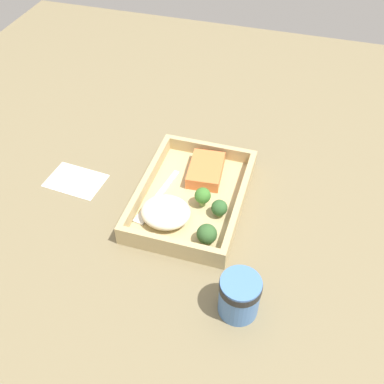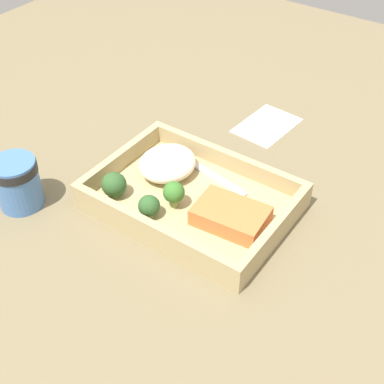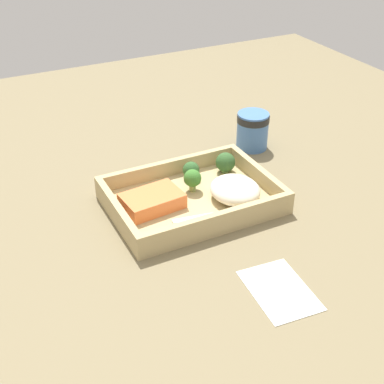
{
  "view_description": "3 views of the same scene",
  "coord_description": "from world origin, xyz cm",
  "views": [
    {
      "loc": [
        59.67,
        17.8,
        65.33
      ],
      "look_at": [
        0.0,
        0.0,
        2.7
      ],
      "focal_mm": 42.0,
      "sensor_mm": 36.0,
      "label": 1
    },
    {
      "loc": [
        -33.78,
        48.22,
        53.48
      ],
      "look_at": [
        0.0,
        0.0,
        2.7
      ],
      "focal_mm": 50.0,
      "sensor_mm": 36.0,
      "label": 2
    },
    {
      "loc": [
        -35.2,
        -70.17,
        52.23
      ],
      "look_at": [
        0.0,
        0.0,
        2.7
      ],
      "focal_mm": 50.0,
      "sensor_mm": 36.0,
      "label": 3
    }
  ],
  "objects": [
    {
      "name": "ground_plane",
      "position": [
        0.0,
        0.0,
        -1.0
      ],
      "size": [
        160.0,
        160.0,
        2.0
      ],
      "primitive_type": "cube",
      "color": "#76694A"
    },
    {
      "name": "takeout_tray",
      "position": [
        0.0,
        0.0,
        0.6
      ],
      "size": [
        28.58,
        20.42,
        1.2
      ],
      "primitive_type": "cube",
      "color": "tan",
      "rests_on": "ground_plane"
    },
    {
      "name": "tray_rim",
      "position": [
        0.0,
        0.0,
        2.68
      ],
      "size": [
        28.58,
        20.42,
        2.96
      ],
      "color": "tan",
      "rests_on": "takeout_tray"
    },
    {
      "name": "salmon_fillet",
      "position": [
        -7.17,
        0.85,
        2.48
      ],
      "size": [
        10.55,
        7.6,
        2.57
      ],
      "primitive_type": "cube",
      "rotation": [
        0.0,
        0.0,
        0.09
      ],
      "color": "orange",
      "rests_on": "takeout_tray"
    },
    {
      "name": "mashed_potatoes",
      "position": [
        6.81,
        -3.13,
        3.01
      ],
      "size": [
        8.55,
        9.46,
        3.62
      ],
      "primitive_type": "ellipsoid",
      "color": "beige",
      "rests_on": "takeout_tray"
    },
    {
      "name": "broccoli_floret_1",
      "position": [
        9.95,
        5.73,
        3.24
      ],
      "size": [
        3.73,
        3.73,
        3.97
      ],
      "color": "#7EA458",
      "rests_on": "takeout_tray"
    },
    {
      "name": "broccoli_floret_2",
      "position": [
        2.96,
        6.29,
        3.06
      ],
      "size": [
        3.13,
        3.13,
        3.49
      ],
      "color": "#88A463",
      "rests_on": "takeout_tray"
    },
    {
      "name": "broccoli_floret_3",
      "position": [
        1.38,
        2.55,
        3.67
      ],
      "size": [
        3.17,
        3.17,
        4.18
      ],
      "color": "#819953",
      "rests_on": "takeout_tray"
    },
    {
      "name": "fork",
      "position": [
        2.96,
        -6.62,
        1.42
      ],
      "size": [
        15.85,
        4.3,
        0.44
      ],
      "color": "silver",
      "rests_on": "takeout_tray"
    },
    {
      "name": "paper_cup",
      "position": [
        21.1,
        14.05,
        4.31
      ],
      "size": [
        6.69,
        6.69,
        7.73
      ],
      "color": "#4776B9",
      "rests_on": "ground_plane"
    },
    {
      "name": "receipt_slip",
      "position": [
        1.27,
        -25.19,
        0.12
      ],
      "size": [
        9.01,
        12.34,
        0.24
      ],
      "primitive_type": "cube",
      "rotation": [
        0.0,
        0.0,
        -0.08
      ],
      "color": "white",
      "rests_on": "ground_plane"
    }
  ]
}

